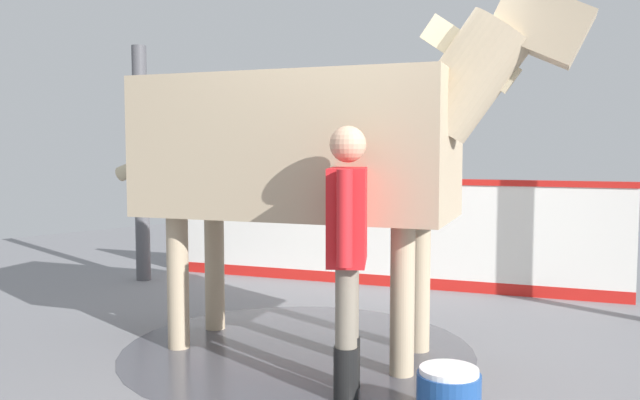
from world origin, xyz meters
TOP-DOWN VIEW (x-y plane):
  - ground_plane at (0.00, 0.00)m, footprint 16.00×16.00m
  - wet_patch at (0.27, 0.28)m, footprint 2.60×2.60m
  - barrier_wall at (1.26, -1.91)m, footprint 4.62×2.15m
  - roof_post_far at (3.37, -0.26)m, footprint 0.16×0.16m
  - horse at (0.17, 0.24)m, footprint 3.31×1.86m
  - handler at (-0.58, 0.68)m, footprint 0.46×0.54m
  - wash_bucket at (-1.27, 0.63)m, footprint 0.34×0.34m

SIDE VIEW (x-z plane):
  - ground_plane at x=0.00m, z-range -0.02..0.00m
  - wet_patch at x=0.27m, z-range 0.00..0.00m
  - wash_bucket at x=-1.27m, z-range 0.00..0.31m
  - barrier_wall at x=1.26m, z-range -0.04..1.13m
  - handler at x=-0.58m, z-range 0.12..1.74m
  - roof_post_far at x=3.37m, z-range 0.00..2.62m
  - horse at x=0.17m, z-range 0.23..2.78m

